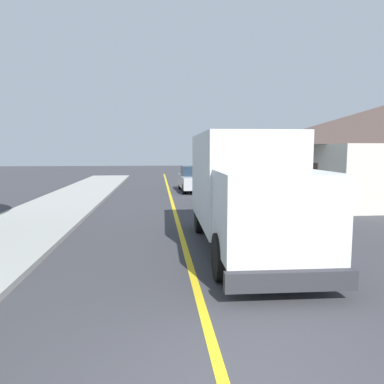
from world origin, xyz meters
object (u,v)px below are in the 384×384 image
box_truck (244,185)px  parked_car_mid (194,179)px  stop_sign (299,174)px  parked_car_near (223,189)px

box_truck → parked_car_mid: (-0.00, 14.08, -0.97)m
box_truck → stop_sign: size_ratio=2.72×
box_truck → parked_car_near: 7.85m
stop_sign → parked_car_near: bearing=113.7°
parked_car_mid → stop_sign: (2.82, -10.91, 1.06)m
box_truck → parked_car_near: box_truck is taller
parked_car_mid → stop_sign: bearing=-75.5°
box_truck → parked_car_mid: size_ratio=1.62×
box_truck → parked_car_near: bearing=84.0°
parked_car_near → parked_car_mid: (-0.82, 6.34, 0.00)m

